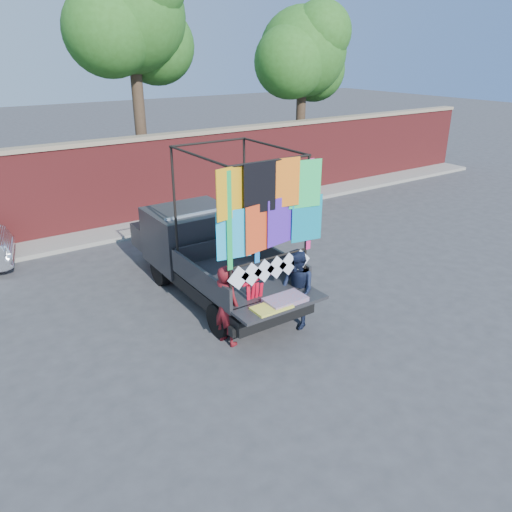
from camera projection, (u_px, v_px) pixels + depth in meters
ground at (261, 316)px, 10.06m from camera, size 90.00×90.00×0.00m
brick_wall at (128, 181)px, 14.90m from camera, size 30.00×0.45×2.61m
curb at (141, 228)px, 14.86m from camera, size 30.00×1.20×0.12m
tree_mid at (133, 22)px, 14.60m from camera, size 4.20×3.30×7.73m
tree_right at (304, 55)px, 18.32m from camera, size 4.20×3.30×6.62m
pickup_truck at (202, 251)px, 11.08m from camera, size 2.10×5.28×3.32m
woman at (227, 305)px, 8.88m from camera, size 0.50×0.64×1.54m
man at (296, 289)px, 9.44m from camera, size 0.69×0.83×1.56m
streamer_bundle at (258, 289)px, 9.01m from camera, size 1.01×0.25×0.70m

